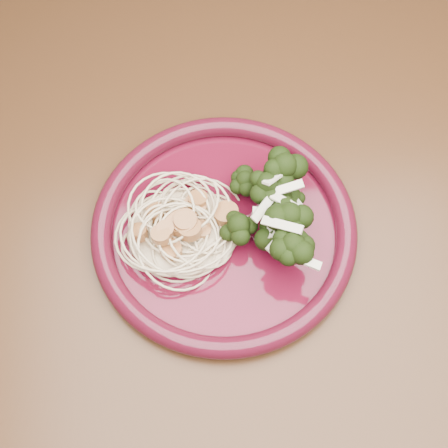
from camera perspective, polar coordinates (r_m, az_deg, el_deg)
dining_table at (r=0.72m, az=-7.64°, el=-7.11°), size 1.20×0.80×0.75m
dinner_plate at (r=0.63m, az=0.00°, el=-0.42°), size 0.27×0.27×0.02m
spaghetti_pile at (r=0.62m, az=-3.79°, el=-0.40°), size 0.11×0.10×0.03m
scallop_cluster at (r=0.59m, az=-3.97°, el=0.99°), size 0.12×0.12×0.04m
broccoli_pile at (r=0.61m, az=4.67°, el=0.84°), size 0.08×0.14×0.05m
onion_garnish at (r=0.59m, az=4.88°, el=2.21°), size 0.06×0.09×0.04m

